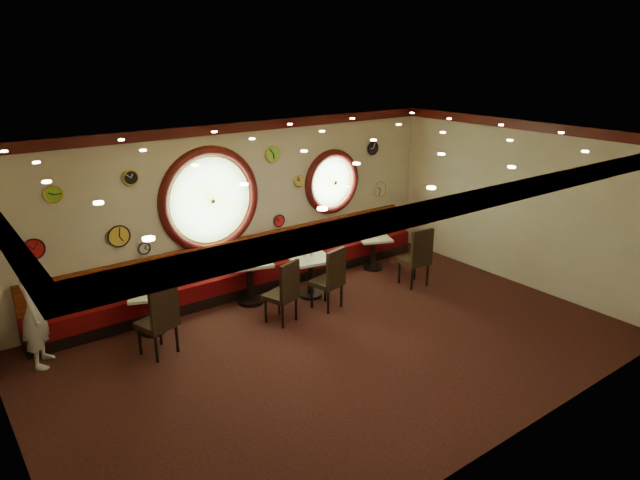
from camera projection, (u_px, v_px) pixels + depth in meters
The scene contains 49 objects.
floor at pixel (337, 346), 9.00m from camera, with size 9.00×6.00×0.00m, color black.
ceiling at pixel (339, 143), 7.97m from camera, with size 9.00×6.00×0.02m, color gold.
wall_back at pixel (239, 208), 10.77m from camera, with size 9.00×0.02×3.20m, color beige.
wall_front at pixel (509, 326), 6.21m from camera, with size 9.00×0.02×3.20m, color beige.
wall_left at pixel (0, 338), 5.94m from camera, with size 0.02×6.00×3.20m, color beige.
wall_right at pixel (520, 204), 11.03m from camera, with size 0.02×6.00×3.20m, color beige.
molding_back at pixel (237, 127), 10.24m from camera, with size 9.00×0.10×0.18m, color #3E0C0B.
molding_front at pixel (520, 190), 5.76m from camera, with size 9.00×0.10×0.18m, color #3E0C0B.
molding_right at pixel (527, 125), 10.52m from camera, with size 0.10×6.00×0.18m, color #3E0C0B.
banquette_base at pixel (250, 285), 11.04m from camera, with size 8.00×0.55×0.20m, color black.
banquette_seat at pixel (249, 273), 10.95m from camera, with size 8.00×0.55×0.30m, color #56070B.
banquette_back at pixel (243, 251), 10.99m from camera, with size 8.00×0.10×0.55m, color #5F070A.
porthole_left_glass at pixel (210, 200), 10.34m from camera, with size 1.66×1.66×0.02m, color #79AA66.
porthole_left_frame at pixel (210, 200), 10.33m from camera, with size 1.98×1.98×0.18m, color #3E0C0B.
porthole_left_ring at pixel (211, 200), 10.31m from camera, with size 1.61×1.61×0.03m, color gold.
porthole_right_glass at pixel (331, 182), 11.94m from camera, with size 1.10×1.10×0.02m, color #79AA66.
porthole_right_frame at pixel (332, 182), 11.93m from camera, with size 1.38×1.38×0.18m, color #3E0C0B.
porthole_right_ring at pixel (333, 182), 11.91m from camera, with size 1.09×1.09×0.03m, color gold.
wall_clock_0 at pixel (33, 249), 8.72m from camera, with size 0.32×0.32×0.03m, color red.
wall_clock_1 at pixel (279, 221), 11.34m from camera, with size 0.24×0.24×0.03m, color red.
wall_clock_2 at pixel (131, 178), 9.33m from camera, with size 0.24×0.24×0.03m, color black.
wall_clock_3 at pixel (299, 180), 11.39m from camera, with size 0.22×0.22×0.03m, color gold.
wall_clock_4 at pixel (144, 248), 9.79m from camera, with size 0.20×0.20×0.03m, color silver.
wall_clock_5 at pixel (119, 236), 9.47m from camera, with size 0.36×0.36×0.03m, color yellow.
wall_clock_6 at pixel (380, 189), 12.79m from camera, with size 0.34×0.34×0.03m, color silver.
wall_clock_7 at pixel (273, 154), 10.85m from camera, with size 0.30×0.30×0.03m, color #8FDA44.
wall_clock_8 at pixel (373, 148), 12.34m from camera, with size 0.28×0.28×0.03m, color black.
wall_clock_9 at pixel (53, 194), 8.68m from camera, with size 0.26×0.26×0.03m, color #85C727.
table_a at pixel (151, 307), 9.29m from camera, with size 0.85×0.85×0.72m.
table_b at pixel (250, 276), 10.37m from camera, with size 0.95×0.95×0.84m.
table_c at pixel (311, 272), 10.66m from camera, with size 0.83×0.83×0.78m.
table_d at pixel (373, 249), 12.01m from camera, with size 0.84×0.84×0.71m.
chair_a at pixel (160, 315), 8.52m from camera, with size 0.63×0.63×0.74m.
chair_b at pixel (285, 288), 9.56m from camera, with size 0.59×0.59×0.69m.
chair_c at pixel (331, 275), 10.07m from camera, with size 0.58×0.58×0.72m.
chair_d at pixel (418, 254), 11.04m from camera, with size 0.55×0.55×0.74m.
condiment_a_salt at pixel (142, 290), 9.16m from camera, with size 0.04×0.04×0.10m, color silver.
condiment_b_salt at pixel (246, 257), 10.28m from camera, with size 0.04×0.04×0.11m, color silver.
condiment_c_salt at pixel (305, 254), 10.59m from camera, with size 0.04×0.04×0.10m, color silver.
condiment_d_salt at pixel (371, 234), 11.93m from camera, with size 0.04×0.04×0.10m, color silver.
condiment_a_pepper at pixel (153, 290), 9.17m from camera, with size 0.03×0.03×0.09m, color silver.
condiment_b_pepper at pixel (248, 259), 10.19m from camera, with size 0.04×0.04×0.10m, color silver.
condiment_c_pepper at pixel (312, 254), 10.60m from camera, with size 0.03×0.03×0.09m, color silver.
condiment_d_pepper at pixel (377, 235), 11.88m from camera, with size 0.03×0.03×0.09m, color silver.
condiment_a_bottle at pixel (154, 285), 9.31m from camera, with size 0.04×0.04×0.14m, color orange.
condiment_b_bottle at pixel (255, 254), 10.38m from camera, with size 0.04×0.04×0.14m, color gold.
condiment_c_bottle at pixel (311, 250), 10.69m from camera, with size 0.05×0.05×0.15m, color orange.
condiment_d_bottle at pixel (378, 232), 12.01m from camera, with size 0.05×0.05×0.15m, color gold.
waiter at pixel (35, 311), 8.23m from camera, with size 0.63×0.41×1.72m, color silver.
Camera 1 is at (-4.98, -6.25, 4.48)m, focal length 32.00 mm.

